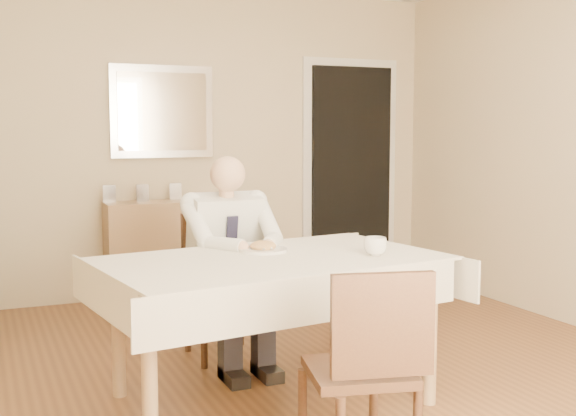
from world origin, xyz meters
name	(u,v)px	position (x,y,z in m)	size (l,w,h in m)	color
room	(314,149)	(0.00, 0.00, 1.30)	(5.00, 5.02, 2.60)	brown
doorway	(351,173)	(1.55, 2.46, 1.00)	(0.96, 0.07, 2.10)	white
mirror	(162,112)	(-0.21, 2.47, 1.55)	(0.86, 0.04, 0.76)	silver
dining_table	(272,274)	(-0.28, -0.09, 0.67)	(1.85, 1.25, 0.75)	#8F744C
chair_far	(219,275)	(-0.28, 0.79, 0.50)	(0.44, 0.44, 0.88)	#3C2413
chair_near	(368,361)	(-0.25, -1.02, 0.48)	(0.49, 0.50, 0.86)	#3C2413
seated_man	(234,251)	(-0.28, 0.50, 0.69)	(0.48, 0.72, 1.24)	white
plate	(263,250)	(-0.26, 0.09, 0.76)	(0.26, 0.26, 0.02)	white
food	(263,246)	(-0.26, 0.09, 0.78)	(0.14, 0.14, 0.06)	olive
knife	(274,248)	(-0.22, 0.03, 0.78)	(0.01, 0.01, 0.13)	silver
fork	(260,249)	(-0.30, 0.03, 0.78)	(0.01, 0.01, 0.13)	silver
coffee_mug	(375,246)	(0.23, -0.25, 0.80)	(0.12, 0.12, 0.09)	white
sideboard	(169,251)	(-0.21, 2.32, 0.41)	(1.02, 0.35, 0.82)	#8F744C
photo_frame_left	(109,194)	(-0.68, 2.39, 0.89)	(0.10, 0.02, 0.14)	silver
photo_frame_center	(142,193)	(-0.42, 2.37, 0.89)	(0.10, 0.02, 0.14)	silver
photo_frame_right	(175,192)	(-0.14, 2.39, 0.89)	(0.10, 0.02, 0.14)	silver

